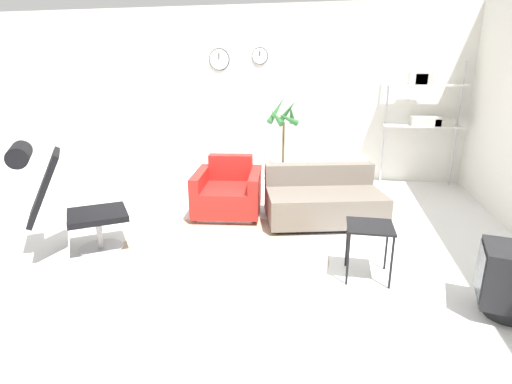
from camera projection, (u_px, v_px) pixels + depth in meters
name	position (u px, v px, depth m)	size (l,w,h in m)	color
ground_plane	(241.00, 254.00, 4.02)	(12.00, 12.00, 0.00)	white
wall_back	(284.00, 94.00, 6.71)	(12.00, 0.09, 2.80)	silver
round_rug	(219.00, 254.00, 4.01)	(2.19, 2.19, 0.01)	tan
lounge_chair	(60.00, 193.00, 3.82)	(1.07, 0.96, 1.14)	#BCBCC1
armchair_red	(228.00, 193.00, 5.11)	(0.92, 0.97, 0.70)	silver
couch_low	(323.00, 201.00, 4.84)	(1.53, 1.17, 0.65)	black
side_table	(370.00, 232.00, 3.45)	(0.39, 0.39, 0.49)	black
crt_television	(512.00, 280.00, 2.92)	(0.50, 0.51, 0.54)	black
potted_plant	(283.00, 150.00, 6.50)	(0.55, 0.56, 1.39)	#333338
shelf_unit	(425.00, 104.00, 6.08)	(1.14, 0.28, 1.91)	#BCBCC1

